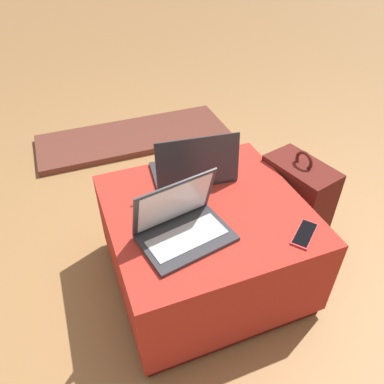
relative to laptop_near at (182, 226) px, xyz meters
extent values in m
plane|color=#9E7042|center=(0.15, 0.11, -0.50)|extent=(14.00, 14.00, 0.00)
cube|color=maroon|center=(0.15, 0.11, -0.47)|extent=(0.78, 0.75, 0.05)
cube|color=#B22D23|center=(0.15, 0.11, -0.25)|extent=(0.81, 0.78, 0.40)
cube|color=#333338|center=(0.01, -0.03, -0.04)|extent=(0.37, 0.29, 0.02)
cube|color=#B2B2B7|center=(0.01, -0.03, -0.03)|extent=(0.31, 0.18, 0.00)
cube|color=#333338|center=(-0.01, 0.05, 0.08)|extent=(0.34, 0.13, 0.22)
cube|color=white|center=(-0.01, 0.05, 0.07)|extent=(0.30, 0.11, 0.19)
cube|color=#333338|center=(0.18, 0.36, -0.04)|extent=(0.39, 0.27, 0.02)
cube|color=#B2B2B7|center=(0.18, 0.37, -0.03)|extent=(0.33, 0.16, 0.00)
cube|color=#333338|center=(0.17, 0.26, 0.08)|extent=(0.37, 0.07, 0.23)
cube|color=white|center=(0.17, 0.27, 0.08)|extent=(0.32, 0.06, 0.20)
cube|color=red|center=(0.44, -0.17, -0.05)|extent=(0.16, 0.15, 0.01)
cube|color=black|center=(0.44, -0.17, -0.04)|extent=(0.15, 0.13, 0.00)
cube|color=#5B1E19|center=(0.67, 0.20, -0.26)|extent=(0.27, 0.38, 0.48)
cube|color=#4E1A15|center=(0.78, 0.22, -0.35)|extent=(0.13, 0.28, 0.21)
torus|color=#5B1E19|center=(0.67, 0.20, 0.00)|extent=(0.04, 0.10, 0.10)
cube|color=brown|center=(0.15, 1.50, -0.48)|extent=(1.40, 0.50, 0.04)
camera|label=1|loc=(-0.33, -0.95, 0.98)|focal=35.00mm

